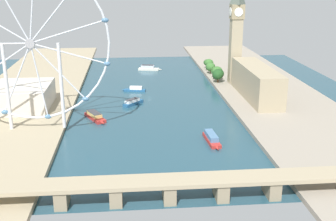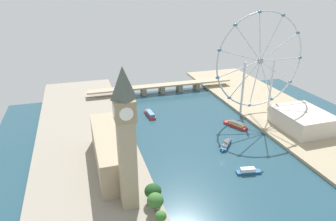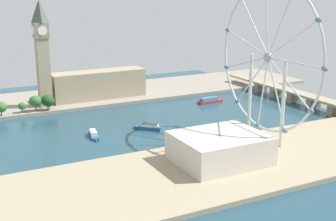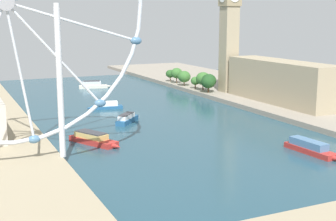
# 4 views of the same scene
# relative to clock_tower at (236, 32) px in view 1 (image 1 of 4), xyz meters

# --- Properties ---
(ground_plane) EXTENTS (388.05, 388.05, 0.00)m
(ground_plane) POSITION_rel_clock_tower_xyz_m (85.16, 34.02, -52.44)
(ground_plane) COLOR #234756
(riverbank_left) EXTENTS (90.00, 520.00, 3.00)m
(riverbank_left) POSITION_rel_clock_tower_xyz_m (-23.86, 34.02, -50.94)
(riverbank_left) COLOR gray
(riverbank_left) RESTS_ON ground_plane
(riverbank_right) EXTENTS (90.00, 520.00, 3.00)m
(riverbank_right) POSITION_rel_clock_tower_xyz_m (194.18, 34.02, -50.94)
(riverbank_right) COLOR tan
(riverbank_right) RESTS_ON ground_plane
(clock_tower) EXTENTS (13.26, 13.26, 95.04)m
(clock_tower) POSITION_rel_clock_tower_xyz_m (0.00, 0.00, 0.00)
(clock_tower) COLOR tan
(clock_tower) RESTS_ON riverbank_left
(parliament_block) EXTENTS (22.00, 90.70, 26.85)m
(parliament_block) POSITION_rel_clock_tower_xyz_m (-6.37, 53.35, -36.01)
(parliament_block) COLOR tan
(parliament_block) RESTS_ON riverbank_left
(tree_row_embankment) EXTENTS (12.44, 78.14, 13.89)m
(tree_row_embankment) POSITION_rel_clock_tower_xyz_m (15.13, -24.07, -41.37)
(tree_row_embankment) COLOR #513823
(tree_row_embankment) RESTS_ON riverbank_left
(ferris_wheel) EXTENTS (106.13, 3.20, 111.63)m
(ferris_wheel) POSITION_rel_clock_tower_xyz_m (166.99, 117.09, 8.67)
(ferris_wheel) COLOR silver
(ferris_wheel) RESTS_ON riverbank_right
(riverside_hall) EXTENTS (44.90, 54.21, 17.76)m
(riverside_hall) POSITION_rel_clock_tower_xyz_m (189.17, 64.55, -40.56)
(riverside_hall) COLOR beige
(riverside_hall) RESTS_ON riverbank_right
(river_bridge) EXTENTS (200.05, 14.50, 11.18)m
(river_bridge) POSITION_rel_clock_tower_xyz_m (85.16, 219.84, -44.40)
(river_bridge) COLOR tan
(river_bridge) RESTS_ON ground_plane
(tour_boat_0) EXTENTS (19.10, 20.58, 5.25)m
(tour_boat_0) POSITION_rel_clock_tower_xyz_m (100.01, 56.60, -50.24)
(tour_boat_0) COLOR #235684
(tour_boat_0) RESTS_ON ground_plane
(tour_boat_1) EXTENTS (23.34, 8.56, 4.69)m
(tour_boat_1) POSITION_rel_clock_tower_xyz_m (97.79, 12.75, -50.55)
(tour_boat_1) COLOR #235684
(tour_boat_1) RESTS_ON ground_plane
(tour_boat_2) EXTENTS (17.96, 29.28, 5.42)m
(tour_boat_2) POSITION_rel_clock_tower_xyz_m (129.58, 92.35, -50.20)
(tour_boat_2) COLOR #B22D28
(tour_boat_2) RESTS_ON ground_plane
(tour_boat_3) EXTENTS (27.41, 11.13, 6.18)m
(tour_boat_3) POSITION_rel_clock_tower_xyz_m (80.46, -78.79, -49.90)
(tour_boat_3) COLOR beige
(tour_boat_3) RESTS_ON ground_plane
(tour_boat_4) EXTENTS (8.06, 30.24, 5.44)m
(tour_boat_4) POSITION_rel_clock_tower_xyz_m (49.96, 146.18, -50.11)
(tour_boat_4) COLOR #B22D28
(tour_boat_4) RESTS_ON ground_plane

